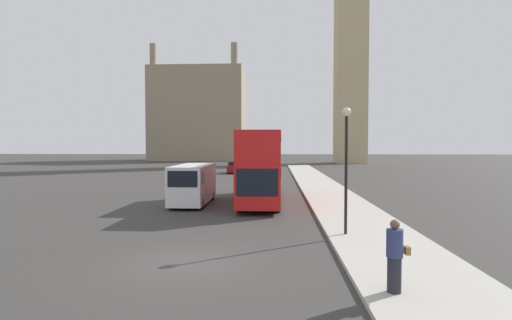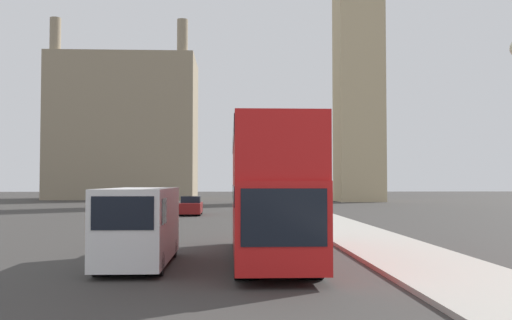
# 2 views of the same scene
# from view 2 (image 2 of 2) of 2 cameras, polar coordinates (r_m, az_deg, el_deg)

# --- Properties ---
(building_block_distant) EXTENTS (22.33, 13.57, 27.29)m
(building_block_distant) POSITION_cam_2_polar(r_m,az_deg,el_deg) (93.47, -12.93, 3.10)
(building_block_distant) COLOR gray
(building_block_distant) RESTS_ON ground_plane
(red_double_decker_bus) EXTENTS (2.52, 11.11, 4.60)m
(red_double_decker_bus) POSITION_cam_2_polar(r_m,az_deg,el_deg) (19.91, 1.31, -2.67)
(red_double_decker_bus) COLOR red
(red_double_decker_bus) RESTS_ON ground_plane
(white_van) EXTENTS (2.05, 5.87, 2.52)m
(white_van) POSITION_cam_2_polar(r_m,az_deg,el_deg) (18.90, -11.63, -6.33)
(white_van) COLOR white
(white_van) RESTS_ON ground_plane
(parked_sedan) EXTENTS (1.71, 4.20, 1.55)m
(parked_sedan) POSITION_cam_2_polar(r_m,az_deg,el_deg) (47.04, -6.52, -4.63)
(parked_sedan) COLOR maroon
(parked_sedan) RESTS_ON ground_plane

